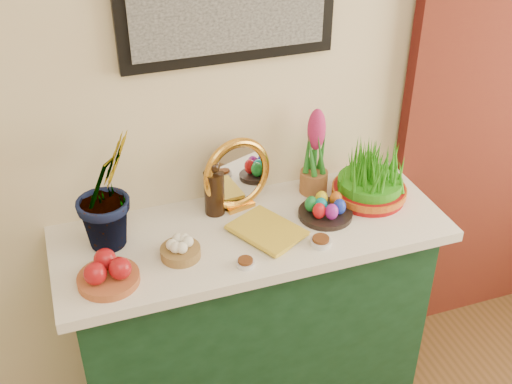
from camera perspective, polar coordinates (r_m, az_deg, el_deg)
sideboard at (r=2.59m, az=-0.37°, el=-11.49°), size 1.30×0.45×0.85m
tablecloth at (r=2.30m, az=-0.41°, el=-3.55°), size 1.40×0.55×0.04m
hyacinth_green at (r=2.13m, az=-13.34°, el=1.63°), size 0.36×0.35×0.55m
apple_bowl at (r=2.08m, az=-13.06°, el=-6.95°), size 0.25×0.25×0.10m
garlic_basket at (r=2.15m, az=-6.75°, el=-5.06°), size 0.16×0.16×0.08m
vinegar_cruet at (r=2.32m, az=-3.73°, el=0.16°), size 0.07×0.07×0.22m
mirror at (r=2.33m, az=-1.66°, el=1.52°), size 0.28×0.12×0.28m
book at (r=2.20m, az=-0.64°, el=-4.43°), size 0.26×0.29×0.03m
spice_dish_left at (r=2.11m, az=-0.95°, el=-6.31°), size 0.06×0.06×0.03m
spice_dish_right at (r=2.21m, az=5.77°, el=-4.39°), size 0.07×0.07×0.03m
egg_plate at (r=2.34m, az=6.20°, el=-1.51°), size 0.21×0.21×0.08m
hyacinth_pink at (r=2.42m, az=5.27°, el=3.22°), size 0.11×0.11×0.35m
wheatgrass_sabzeh at (r=2.43m, az=10.16°, el=1.47°), size 0.28×0.28×0.23m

